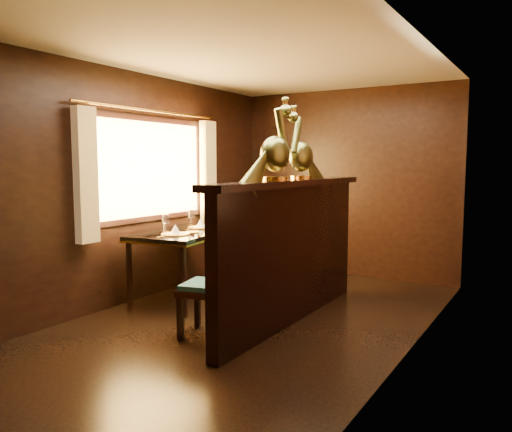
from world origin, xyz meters
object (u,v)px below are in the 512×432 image
(chair_right, at_px, (266,245))
(peacock_right, at_px, (301,143))
(peacock_left, at_px, (275,138))
(chair_left, at_px, (219,266))
(dining_table, at_px, (185,237))

(chair_right, distance_m, peacock_right, 1.29)
(peacock_left, bearing_deg, chair_left, -129.12)
(dining_table, height_order, chair_right, chair_right)
(dining_table, xyz_separation_m, chair_right, (0.79, 0.44, -0.08))
(dining_table, distance_m, peacock_right, 1.71)
(dining_table, height_order, peacock_left, peacock_left)
(chair_right, height_order, peacock_right, peacock_right)
(dining_table, bearing_deg, chair_right, 19.82)
(peacock_right, bearing_deg, chair_right, 149.73)
(chair_left, bearing_deg, peacock_left, 37.20)
(dining_table, bearing_deg, peacock_right, -5.44)
(chair_right, bearing_deg, peacock_right, -31.84)
(chair_left, distance_m, chair_right, 1.29)
(chair_right, bearing_deg, peacock_left, -57.00)
(dining_table, height_order, peacock_right, peacock_right)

